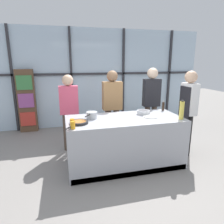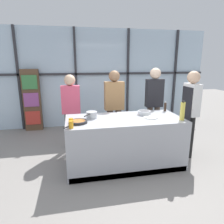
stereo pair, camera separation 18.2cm
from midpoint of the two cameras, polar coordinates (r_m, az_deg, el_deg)
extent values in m
plane|color=gray|center=(3.93, 4.78, -14.49)|extent=(18.00, 18.00, 0.00)
cube|color=silver|center=(5.98, -1.91, 9.59)|extent=(6.40, 0.04, 2.80)
cube|color=#2D2D33|center=(5.93, -1.84, 10.90)|extent=(6.40, 0.06, 0.06)
cube|color=#2D2D33|center=(6.00, -24.33, 8.36)|extent=(0.06, 0.06, 2.80)
cube|color=#2D2D33|center=(5.86, -9.36, 9.31)|extent=(0.06, 0.06, 2.80)
cube|color=#2D2D33|center=(6.11, 5.39, 9.63)|extent=(0.06, 0.06, 2.80)
cube|color=#2D2D33|center=(6.72, 18.21, 9.40)|extent=(0.06, 0.06, 2.80)
cube|color=brown|center=(5.88, -21.06, 3.11)|extent=(0.46, 0.16, 1.69)
cube|color=red|center=(5.89, -20.80, -1.59)|extent=(0.38, 0.03, 0.37)
cube|color=#994C93|center=(5.78, -21.24, 3.26)|extent=(0.38, 0.03, 0.37)
cube|color=#3D8447|center=(5.72, -21.67, 7.92)|extent=(0.38, 0.03, 0.37)
cube|color=#A8AAB2|center=(3.73, 4.92, -8.43)|extent=(2.08, 0.95, 0.90)
cube|color=black|center=(3.46, -6.13, -2.51)|extent=(0.52, 0.52, 0.01)
cube|color=black|center=(3.52, 6.97, -17.26)|extent=(2.04, 0.03, 0.10)
cylinder|color=#38383D|center=(3.33, -8.07, -3.19)|extent=(0.13, 0.13, 0.01)
cylinder|color=#38383D|center=(3.35, -3.80, -2.96)|extent=(0.13, 0.13, 0.01)
cylinder|color=#38383D|center=(3.57, -8.32, -2.01)|extent=(0.13, 0.13, 0.01)
cylinder|color=#38383D|center=(3.59, -4.34, -1.81)|extent=(0.13, 0.13, 0.01)
cylinder|color=black|center=(4.32, 22.62, -6.61)|extent=(0.12, 0.12, 0.86)
cylinder|color=black|center=(4.45, 21.40, -5.87)|extent=(0.12, 0.12, 0.86)
cube|color=white|center=(4.20, 22.93, 3.26)|extent=(0.17, 0.38, 0.62)
sphere|color=#D8AD8C|center=(4.15, 23.50, 9.08)|extent=(0.24, 0.24, 0.24)
cube|color=black|center=(4.19, 21.55, 0.24)|extent=(0.02, 0.33, 0.94)
cylinder|color=#47382D|center=(4.45, -9.01, -5.34)|extent=(0.12, 0.12, 0.81)
cylinder|color=#47382D|center=(4.45, -11.24, -5.45)|extent=(0.12, 0.12, 0.81)
cube|color=#DB4C6B|center=(4.27, -10.53, 3.50)|extent=(0.38, 0.17, 0.59)
sphere|color=#D8AD8C|center=(4.21, -10.78, 8.95)|extent=(0.23, 0.23, 0.23)
cylinder|color=#47382D|center=(4.57, 2.91, -4.39)|extent=(0.13, 0.13, 0.85)
cylinder|color=#47382D|center=(4.53, 0.58, -4.55)|extent=(0.13, 0.13, 0.85)
cube|color=#A37547|center=(4.37, 1.82, 4.65)|extent=(0.42, 0.19, 0.61)
sphere|color=#8C6647|center=(4.32, 1.87, 10.22)|extent=(0.24, 0.24, 0.24)
cylinder|color=#47382D|center=(4.87, 13.57, -3.45)|extent=(0.12, 0.12, 0.87)
cylinder|color=#47382D|center=(4.80, 11.67, -3.60)|extent=(0.12, 0.12, 0.87)
cube|color=#232328|center=(4.67, 13.13, 5.31)|extent=(0.39, 0.18, 0.63)
sphere|color=beige|center=(4.62, 13.43, 10.67)|extent=(0.24, 0.24, 0.24)
cylinder|color=#232326|center=(3.32, -8.08, -2.80)|extent=(0.30, 0.30, 0.04)
cylinder|color=#B26B2D|center=(3.32, -8.09, -2.54)|extent=(0.24, 0.24, 0.01)
cylinder|color=#232326|center=(3.10, -10.61, -3.97)|extent=(0.15, 0.21, 0.02)
cylinder|color=silver|center=(3.57, -4.36, -0.83)|extent=(0.19, 0.19, 0.12)
cylinder|color=silver|center=(3.56, -4.38, 0.04)|extent=(0.20, 0.20, 0.01)
cylinder|color=black|center=(3.40, -5.65, -0.95)|extent=(0.11, 0.16, 0.02)
cylinder|color=white|center=(3.69, 12.44, -1.50)|extent=(0.26, 0.26, 0.01)
cylinder|color=silver|center=(3.86, 10.51, -0.20)|extent=(0.25, 0.25, 0.08)
cylinder|color=#4C4C51|center=(3.86, 10.53, 0.26)|extent=(0.20, 0.20, 0.01)
cylinder|color=#E0CC4C|center=(3.65, 20.84, 0.18)|extent=(0.08, 0.08, 0.31)
cylinder|color=black|center=(3.62, 21.08, 2.78)|extent=(0.04, 0.04, 0.02)
cylinder|color=#332319|center=(4.23, 16.14, 1.39)|extent=(0.05, 0.05, 0.17)
sphere|color=#B2B2B7|center=(4.21, 16.24, 2.72)|extent=(0.03, 0.03, 0.03)
cylinder|color=orange|center=(3.07, -9.96, -3.58)|extent=(0.07, 0.07, 0.12)
cylinder|color=orange|center=(3.20, -10.04, -2.82)|extent=(0.07, 0.07, 0.12)
camera|label=1|loc=(0.09, -88.55, 0.37)|focal=32.00mm
camera|label=2|loc=(0.09, 91.45, -0.37)|focal=32.00mm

